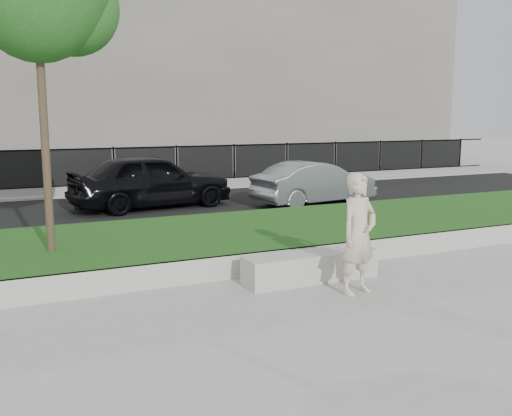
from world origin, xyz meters
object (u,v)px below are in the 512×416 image
man (359,234)px  car_dark (151,181)px  stone_bench (311,267)px  car_silver (315,183)px  book (346,247)px

man → car_dark: (-0.87, 9.00, -0.10)m
stone_bench → man: 1.16m
stone_bench → car_silver: car_silver is taller
book → car_silver: size_ratio=0.06×
man → car_silver: size_ratio=0.48×
stone_bench → book: 0.74m
man → book: man is taller
car_dark → car_silver: bearing=-114.2°
book → car_silver: 7.48m
stone_bench → man: bearing=-70.5°
car_silver → car_dark: bearing=63.9°
man → car_silver: (3.72, 7.60, -0.25)m
book → car_silver: bearing=55.8°
man → car_dark: size_ratio=0.40×
book → stone_bench: bearing=174.4°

